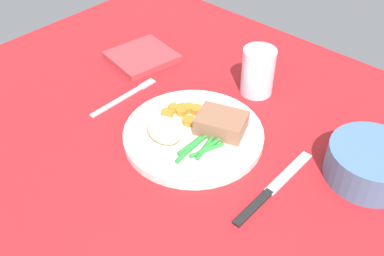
{
  "coord_description": "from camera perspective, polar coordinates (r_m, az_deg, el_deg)",
  "views": [
    {
      "loc": [
        37.12,
        -44.37,
        55.82
      ],
      "look_at": [
        -2.91,
        -0.38,
        4.6
      ],
      "focal_mm": 41.08,
      "sensor_mm": 36.0,
      "label": 1
    }
  ],
  "objects": [
    {
      "name": "carrot_slices",
      "position": [
        0.83,
        -1.17,
        2.16
      ],
      "size": [
        6.82,
        6.55,
        1.28
      ],
      "color": "orange",
      "rests_on": "dinner_plate"
    },
    {
      "name": "dining_table",
      "position": [
        0.8,
        1.73,
        -2.75
      ],
      "size": [
        120.0,
        90.0,
        2.0
      ],
      "color": "red",
      "rests_on": "ground"
    },
    {
      "name": "fork",
      "position": [
        0.91,
        -8.87,
        3.94
      ],
      "size": [
        1.44,
        16.6,
        0.4
      ],
      "rotation": [
        0.0,
        0.0,
        -0.02
      ],
      "color": "silver",
      "rests_on": "dining_table"
    },
    {
      "name": "napkin",
      "position": [
        1.02,
        -6.52,
        9.19
      ],
      "size": [
        14.92,
        15.5,
        1.47
      ],
      "primitive_type": "cube",
      "rotation": [
        0.0,
        0.0,
        -0.17
      ],
      "color": "#B2383D",
      "rests_on": "dining_table"
    },
    {
      "name": "green_beans",
      "position": [
        0.76,
        1.03,
        -2.41
      ],
      "size": [
        4.74,
        10.38,
        0.88
      ],
      "color": "#2D8C38",
      "rests_on": "dinner_plate"
    },
    {
      "name": "dinner_plate",
      "position": [
        0.8,
        0.0,
        -0.98
      ],
      "size": [
        25.52,
        25.52,
        1.6
      ],
      "primitive_type": "cylinder",
      "color": "white",
      "rests_on": "dining_table"
    },
    {
      "name": "mashed_potatoes",
      "position": [
        0.76,
        -3.59,
        -0.25
      ],
      "size": [
        7.11,
        5.25,
        4.32
      ],
      "primitive_type": "ellipsoid",
      "color": "beige",
      "rests_on": "dinner_plate"
    },
    {
      "name": "salad_bowl",
      "position": [
        0.77,
        22.19,
        -4.04
      ],
      "size": [
        14.16,
        14.16,
        5.85
      ],
      "color": "#4C7299",
      "rests_on": "dining_table"
    },
    {
      "name": "meat_portion",
      "position": [
        0.79,
        3.82,
        0.65
      ],
      "size": [
        10.3,
        9.04,
        3.24
      ],
      "primitive_type": "cube",
      "rotation": [
        0.0,
        0.0,
        0.36
      ],
      "color": "#936047",
      "rests_on": "dinner_plate"
    },
    {
      "name": "knife",
      "position": [
        0.73,
        10.42,
        -7.76
      ],
      "size": [
        1.7,
        20.5,
        0.64
      ],
      "rotation": [
        0.0,
        0.0,
        -0.04
      ],
      "color": "black",
      "rests_on": "dining_table"
    },
    {
      "name": "water_glass",
      "position": [
        0.9,
        8.51,
        6.87
      ],
      "size": [
        6.65,
        6.65,
        9.84
      ],
      "color": "silver",
      "rests_on": "dining_table"
    }
  ]
}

